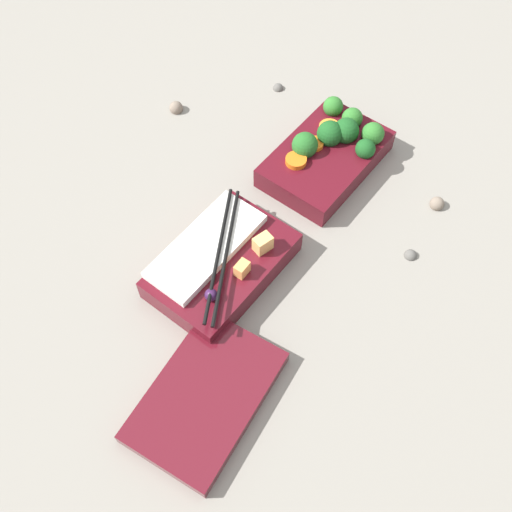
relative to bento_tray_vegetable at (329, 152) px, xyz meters
name	(u,v)px	position (x,y,z in m)	size (l,w,h in m)	color
ground_plane	(277,221)	(0.14, 0.01, -0.03)	(3.00, 3.00, 0.00)	gray
bento_tray_vegetable	(329,152)	(0.00, 0.00, 0.00)	(0.20, 0.13, 0.07)	#510F19
bento_tray_rice	(220,263)	(0.26, 0.00, 0.00)	(0.20, 0.13, 0.06)	#510F19
bento_lid	(206,396)	(0.41, 0.10, -0.02)	(0.20, 0.13, 0.02)	#510F19
pebble_0	(411,254)	(0.07, 0.19, -0.02)	(0.02, 0.02, 0.02)	#595651
pebble_1	(437,204)	(-0.03, 0.18, -0.02)	(0.02, 0.02, 0.02)	#7A6B5B
pebble_2	(176,108)	(0.06, -0.27, -0.02)	(0.02, 0.02, 0.02)	#7A6B5B
pebble_3	(278,87)	(-0.09, -0.16, -0.02)	(0.02, 0.02, 0.02)	#595651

